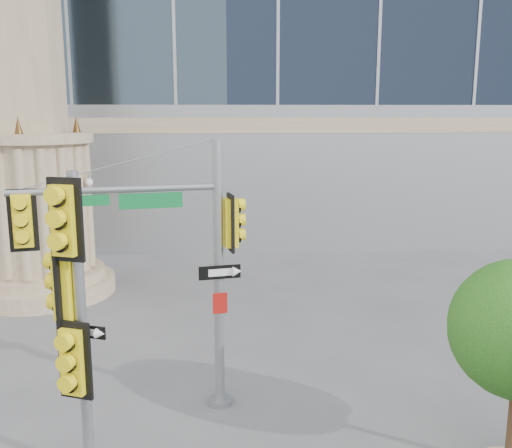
{
  "coord_description": "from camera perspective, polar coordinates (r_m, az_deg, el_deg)",
  "views": [
    {
      "loc": [
        -0.43,
        -8.98,
        5.69
      ],
      "look_at": [
        0.32,
        2.0,
        3.54
      ],
      "focal_mm": 40.0,
      "sensor_mm": 36.0,
      "label": 1
    }
  ],
  "objects": [
    {
      "name": "ground",
      "position": [
        10.64,
        -1.06,
        -21.28
      ],
      "size": [
        120.0,
        120.0,
        0.0
      ],
      "primitive_type": "plane",
      "color": "#545456",
      "rests_on": "ground"
    },
    {
      "name": "monument",
      "position": [
        18.82,
        -21.46,
        9.78
      ],
      "size": [
        4.4,
        4.4,
        16.6
      ],
      "color": "#9D856A",
      "rests_on": "ground"
    },
    {
      "name": "main_signal_pole",
      "position": [
        10.63,
        -8.81,
        -2.4
      ],
      "size": [
        4.03,
        1.09,
        5.23
      ],
      "rotation": [
        0.0,
        0.0,
        0.19
      ],
      "color": "slate",
      "rests_on": "ground"
    },
    {
      "name": "secondary_signal_pole",
      "position": [
        9.01,
        -17.84,
        -7.79
      ],
      "size": [
        0.83,
        0.8,
        4.87
      ],
      "rotation": [
        0.0,
        0.0,
        -0.36
      ],
      "color": "slate",
      "rests_on": "ground"
    }
  ]
}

